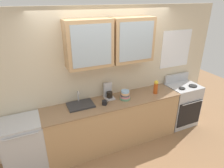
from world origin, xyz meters
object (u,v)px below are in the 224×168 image
bowl_stack (125,95)px  vase (156,87)px  stove_range (181,104)px  coffee_maker (108,93)px  sink_faucet (81,105)px  dishwasher (25,146)px  cup_near_sink (105,103)px

bowl_stack → vase: 0.66m
stove_range → bowl_stack: (-1.43, -0.01, 0.54)m
coffee_maker → bowl_stack: bearing=-34.1°
bowl_stack → vase: (0.66, -0.03, 0.06)m
sink_faucet → bowl_stack: bearing=-7.2°
dishwasher → sink_faucet: bearing=5.5°
stove_range → coffee_maker: bearing=174.5°
stove_range → dishwasher: size_ratio=1.19×
dishwasher → coffee_maker: bearing=6.2°
stove_range → dishwasher: stove_range is taller
sink_faucet → dishwasher: (-0.98, -0.10, -0.49)m
dishwasher → coffee_maker: (1.54, 0.17, 0.58)m
cup_near_sink → coffee_maker: size_ratio=0.42×
coffee_maker → vase: bearing=-12.7°
stove_range → coffee_maker: coffee_maker is taller
vase → cup_near_sink: size_ratio=2.21×
stove_range → bowl_stack: bearing=-179.5°
cup_near_sink → sink_faucet: bearing=160.6°
dishwasher → coffee_maker: size_ratio=3.24×
sink_faucet → coffee_maker: (0.56, 0.07, 0.09)m
vase → stove_range: bearing=3.2°
stove_range → sink_faucet: bearing=177.7°
cup_near_sink → bowl_stack: bearing=4.7°
bowl_stack → coffee_maker: coffee_maker is taller
vase → coffee_maker: 0.94m
stove_range → cup_near_sink: size_ratio=9.16×
bowl_stack → vase: bearing=-2.6°
cup_near_sink → vase: bearing=0.3°
sink_faucet → vase: bearing=-5.2°
bowl_stack → cup_near_sink: (-0.43, -0.03, -0.04)m
coffee_maker → cup_near_sink: bearing=-128.2°
sink_faucet → vase: vase is taller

